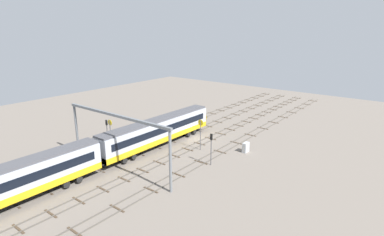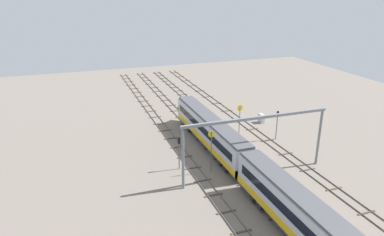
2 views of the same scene
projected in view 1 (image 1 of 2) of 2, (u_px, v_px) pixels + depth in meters
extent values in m
plane|color=slate|center=(194.00, 138.00, 57.42)|extent=(111.88, 111.88, 0.00)
cube|color=#59544C|center=(232.00, 148.00, 52.62)|extent=(95.88, 0.07, 0.16)
cube|color=#59544C|center=(225.00, 146.00, 53.47)|extent=(95.88, 0.07, 0.16)
cube|color=#473828|center=(74.00, 232.00, 30.83)|extent=(0.24, 2.40, 0.08)
cube|color=#473828|center=(117.00, 208.00, 34.87)|extent=(0.24, 2.40, 0.08)
cube|color=#473828|center=(151.00, 190.00, 38.91)|extent=(0.24, 2.40, 0.08)
cube|color=#473828|center=(178.00, 175.00, 42.96)|extent=(0.24, 2.40, 0.08)
cube|color=#473828|center=(201.00, 162.00, 47.00)|extent=(0.24, 2.40, 0.08)
cube|color=#473828|center=(220.00, 152.00, 51.04)|extent=(0.24, 2.40, 0.08)
cube|color=#473828|center=(236.00, 143.00, 55.08)|extent=(0.24, 2.40, 0.08)
cube|color=#473828|center=(250.00, 135.00, 59.12)|extent=(0.24, 2.40, 0.08)
cube|color=#473828|center=(263.00, 128.00, 63.16)|extent=(0.24, 2.40, 0.08)
cube|color=#473828|center=(273.00, 122.00, 67.20)|extent=(0.24, 2.40, 0.08)
cube|color=#473828|center=(283.00, 117.00, 71.24)|extent=(0.24, 2.40, 0.08)
cube|color=#473828|center=(292.00, 112.00, 75.28)|extent=(0.24, 2.40, 0.08)
cube|color=#473828|center=(299.00, 108.00, 79.32)|extent=(0.24, 2.40, 0.08)
cube|color=#473828|center=(306.00, 104.00, 83.37)|extent=(0.24, 2.40, 0.08)
cube|color=#473828|center=(312.00, 101.00, 87.41)|extent=(0.24, 2.40, 0.08)
cube|color=#59544C|center=(208.00, 142.00, 55.52)|extent=(95.88, 0.07, 0.16)
cube|color=#59544C|center=(202.00, 140.00, 56.37)|extent=(95.88, 0.07, 0.16)
cube|color=#473828|center=(18.00, 229.00, 31.28)|extent=(0.24, 2.40, 0.08)
cube|color=#473828|center=(51.00, 214.00, 33.88)|extent=(0.24, 2.40, 0.08)
cube|color=#473828|center=(79.00, 201.00, 36.47)|extent=(0.24, 2.40, 0.08)
cube|color=#473828|center=(103.00, 189.00, 39.07)|extent=(0.24, 2.40, 0.08)
cube|color=#473828|center=(124.00, 179.00, 41.67)|extent=(0.24, 2.40, 0.08)
cube|color=#473828|center=(143.00, 170.00, 44.27)|extent=(0.24, 2.40, 0.08)
cube|color=#473828|center=(159.00, 163.00, 46.86)|extent=(0.24, 2.40, 0.08)
cube|color=#473828|center=(174.00, 156.00, 49.46)|extent=(0.24, 2.40, 0.08)
cube|color=#473828|center=(187.00, 149.00, 52.06)|extent=(0.24, 2.40, 0.08)
cube|color=#473828|center=(200.00, 144.00, 54.66)|extent=(0.24, 2.40, 0.08)
cube|color=#473828|center=(211.00, 138.00, 57.26)|extent=(0.24, 2.40, 0.08)
cube|color=#473828|center=(221.00, 134.00, 59.85)|extent=(0.24, 2.40, 0.08)
cube|color=#473828|center=(230.00, 129.00, 62.45)|extent=(0.24, 2.40, 0.08)
cube|color=#473828|center=(238.00, 125.00, 65.05)|extent=(0.24, 2.40, 0.08)
cube|color=#473828|center=(246.00, 122.00, 67.65)|extent=(0.24, 2.40, 0.08)
cube|color=#473828|center=(253.00, 118.00, 70.24)|extent=(0.24, 2.40, 0.08)
cube|color=#473828|center=(260.00, 115.00, 72.84)|extent=(0.24, 2.40, 0.08)
cube|color=#473828|center=(266.00, 112.00, 75.44)|extent=(0.24, 2.40, 0.08)
cube|color=#473828|center=(272.00, 109.00, 78.04)|extent=(0.24, 2.40, 0.08)
cube|color=#473828|center=(278.00, 107.00, 80.64)|extent=(0.24, 2.40, 0.08)
cube|color=#473828|center=(283.00, 104.00, 83.23)|extent=(0.24, 2.40, 0.08)
cube|color=#473828|center=(288.00, 102.00, 85.83)|extent=(0.24, 2.40, 0.08)
cube|color=#473828|center=(292.00, 100.00, 88.43)|extent=(0.24, 2.40, 0.08)
cube|color=#473828|center=(296.00, 98.00, 91.03)|extent=(0.24, 2.40, 0.08)
cube|color=#59544C|center=(187.00, 136.00, 58.42)|extent=(95.88, 0.07, 0.16)
cube|color=#59544C|center=(181.00, 135.00, 59.27)|extent=(95.88, 0.07, 0.16)
cube|color=#473828|center=(15.00, 205.00, 35.58)|extent=(0.24, 2.40, 0.08)
cube|color=#473828|center=(48.00, 192.00, 38.49)|extent=(0.24, 2.40, 0.08)
cube|color=#473828|center=(75.00, 180.00, 41.40)|extent=(0.24, 2.40, 0.08)
cube|color=#473828|center=(100.00, 170.00, 44.31)|extent=(0.24, 2.40, 0.08)
cube|color=#473828|center=(121.00, 162.00, 47.22)|extent=(0.24, 2.40, 0.08)
cube|color=#473828|center=(139.00, 154.00, 50.13)|extent=(0.24, 2.40, 0.08)
cube|color=#473828|center=(156.00, 147.00, 53.04)|extent=(0.24, 2.40, 0.08)
cube|color=#473828|center=(171.00, 141.00, 55.95)|extent=(0.24, 2.40, 0.08)
cube|color=#473828|center=(184.00, 135.00, 58.86)|extent=(0.24, 2.40, 0.08)
cube|color=#473828|center=(196.00, 130.00, 61.76)|extent=(0.24, 2.40, 0.08)
cube|color=#473828|center=(207.00, 126.00, 64.67)|extent=(0.24, 2.40, 0.08)
cube|color=#473828|center=(217.00, 122.00, 67.58)|extent=(0.24, 2.40, 0.08)
cube|color=#473828|center=(227.00, 118.00, 70.49)|extent=(0.24, 2.40, 0.08)
cube|color=#473828|center=(235.00, 114.00, 73.40)|extent=(0.24, 2.40, 0.08)
cube|color=#473828|center=(243.00, 111.00, 76.31)|extent=(0.24, 2.40, 0.08)
cube|color=#473828|center=(250.00, 108.00, 79.22)|extent=(0.24, 2.40, 0.08)
cube|color=#473828|center=(257.00, 105.00, 82.13)|extent=(0.24, 2.40, 0.08)
cube|color=#473828|center=(264.00, 103.00, 85.04)|extent=(0.24, 2.40, 0.08)
cube|color=#473828|center=(270.00, 100.00, 87.95)|extent=(0.24, 2.40, 0.08)
cube|color=#473828|center=(275.00, 98.00, 90.86)|extent=(0.24, 2.40, 0.08)
cube|color=#473828|center=(280.00, 96.00, 93.77)|extent=(0.24, 2.40, 0.08)
cube|color=#59544C|center=(168.00, 131.00, 61.32)|extent=(95.88, 0.07, 0.16)
cube|color=#59544C|center=(163.00, 130.00, 62.17)|extent=(95.88, 0.07, 0.16)
cube|color=#473828|center=(23.00, 182.00, 40.77)|extent=(0.24, 2.40, 0.08)
cube|color=#473828|center=(50.00, 173.00, 43.57)|extent=(0.24, 2.40, 0.08)
cube|color=#473828|center=(73.00, 164.00, 46.37)|extent=(0.24, 2.40, 0.08)
cube|color=#473828|center=(94.00, 156.00, 49.16)|extent=(0.24, 2.40, 0.08)
cube|color=#473828|center=(113.00, 150.00, 51.96)|extent=(0.24, 2.40, 0.08)
cube|color=#473828|center=(130.00, 143.00, 54.76)|extent=(0.24, 2.40, 0.08)
cube|color=#473828|center=(145.00, 138.00, 57.56)|extent=(0.24, 2.40, 0.08)
cube|color=#473828|center=(159.00, 133.00, 60.36)|extent=(0.24, 2.40, 0.08)
cube|color=#473828|center=(171.00, 128.00, 63.15)|extent=(0.24, 2.40, 0.08)
cube|color=#473828|center=(183.00, 124.00, 65.95)|extent=(0.24, 2.40, 0.08)
cube|color=#473828|center=(193.00, 120.00, 68.75)|extent=(0.24, 2.40, 0.08)
cube|color=#473828|center=(203.00, 117.00, 71.55)|extent=(0.24, 2.40, 0.08)
cube|color=#473828|center=(212.00, 113.00, 74.34)|extent=(0.24, 2.40, 0.08)
cube|color=#473828|center=(220.00, 110.00, 77.14)|extent=(0.24, 2.40, 0.08)
cube|color=#473828|center=(228.00, 107.00, 79.94)|extent=(0.24, 2.40, 0.08)
cube|color=#473828|center=(235.00, 105.00, 82.74)|extent=(0.24, 2.40, 0.08)
cube|color=#473828|center=(242.00, 102.00, 85.53)|extent=(0.24, 2.40, 0.08)
cube|color=#473828|center=(248.00, 100.00, 88.33)|extent=(0.24, 2.40, 0.08)
cube|color=#473828|center=(254.00, 98.00, 91.13)|extent=(0.24, 2.40, 0.08)
cube|color=#473828|center=(260.00, 96.00, 93.93)|extent=(0.24, 2.40, 0.08)
cube|color=#473828|center=(265.00, 94.00, 96.72)|extent=(0.24, 2.40, 0.08)
cube|color=#B7BCC6|center=(158.00, 130.00, 52.81)|extent=(24.00, 2.90, 3.60)
cube|color=gold|center=(159.00, 138.00, 53.19)|extent=(24.00, 2.94, 0.90)
cube|color=#4C4C51|center=(158.00, 119.00, 52.28)|extent=(24.00, 2.50, 0.30)
cube|color=black|center=(165.00, 130.00, 51.83)|extent=(22.00, 0.04, 1.10)
cube|color=black|center=(152.00, 126.00, 53.56)|extent=(22.00, 0.04, 1.10)
cylinder|color=black|center=(119.00, 159.00, 46.92)|extent=(0.90, 2.70, 0.90)
cylinder|color=black|center=(129.00, 155.00, 48.29)|extent=(0.90, 2.70, 0.90)
cylinder|color=black|center=(184.00, 133.00, 58.58)|extent=(0.90, 2.70, 0.90)
cylinder|color=black|center=(190.00, 130.00, 59.94)|extent=(0.90, 2.70, 0.90)
cube|color=#B7BCC6|center=(1.00, 186.00, 34.00)|extent=(24.00, 2.90, 3.60)
cube|color=gold|center=(3.00, 197.00, 34.37)|extent=(24.00, 2.94, 0.90)
cube|color=black|center=(6.00, 187.00, 33.02)|extent=(22.00, 0.04, 1.10)
cylinder|color=black|center=(61.00, 182.00, 39.76)|extent=(0.90, 2.70, 0.90)
cylinder|color=black|center=(74.00, 177.00, 41.13)|extent=(0.90, 2.70, 0.90)
cone|color=gold|center=(202.00, 116.00, 62.57)|extent=(1.60, 3.24, 3.24)
cylinder|color=slate|center=(170.00, 162.00, 37.39)|extent=(0.36, 0.36, 8.04)
cylinder|color=slate|center=(77.00, 130.00, 49.17)|extent=(0.36, 0.36, 8.04)
cube|color=slate|center=(115.00, 115.00, 42.13)|extent=(0.40, 20.55, 0.35)
cylinder|color=#4C4C51|center=(200.00, 135.00, 51.29)|extent=(0.12, 0.12, 5.21)
cylinder|color=yellow|center=(201.00, 123.00, 50.72)|extent=(0.05, 1.01, 1.01)
cube|color=black|center=(201.00, 123.00, 50.75)|extent=(0.02, 0.46, 0.12)
cylinder|color=#4C4C51|center=(111.00, 138.00, 48.70)|extent=(0.12, 0.12, 5.96)
cylinder|color=yellow|center=(110.00, 123.00, 48.02)|extent=(0.05, 0.92, 0.92)
cube|color=black|center=(110.00, 122.00, 48.05)|extent=(0.02, 0.41, 0.12)
cylinder|color=#4C4C51|center=(211.00, 152.00, 45.62)|extent=(0.14, 0.14, 3.99)
cube|color=black|center=(211.00, 137.00, 44.95)|extent=(0.20, 0.32, 0.90)
sphere|color=yellow|center=(212.00, 135.00, 44.98)|extent=(0.20, 0.20, 0.20)
sphere|color=#262626|center=(212.00, 138.00, 45.09)|extent=(0.20, 0.20, 0.20)
cylinder|color=#4C4C51|center=(107.00, 136.00, 52.92)|extent=(0.14, 0.14, 3.86)
cube|color=black|center=(106.00, 123.00, 52.27)|extent=(0.20, 0.32, 0.90)
sphere|color=red|center=(107.00, 121.00, 52.30)|extent=(0.20, 0.20, 0.20)
sphere|color=#262626|center=(107.00, 124.00, 52.40)|extent=(0.20, 0.20, 0.20)
cube|color=#B2B7BC|center=(246.00, 147.00, 50.79)|extent=(1.34, 0.68, 1.64)
cube|color=#333333|center=(248.00, 145.00, 51.24)|extent=(0.02, 0.47, 0.24)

